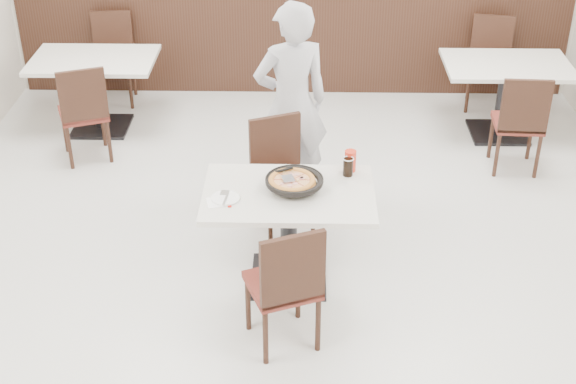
{
  "coord_description": "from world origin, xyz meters",
  "views": [
    {
      "loc": [
        0.12,
        -4.77,
        3.61
      ],
      "look_at": [
        0.03,
        -0.3,
        0.94
      ],
      "focal_mm": 50.0,
      "sensor_mm": 36.0,
      "label": 1
    }
  ],
  "objects_px": {
    "side_plate": "(225,198)",
    "red_cup": "(350,161)",
    "chair_far": "(284,181)",
    "cola_glass": "(348,167)",
    "pizza": "(292,182)",
    "bg_chair_left_far": "(113,60)",
    "pizza_pan": "(294,184)",
    "chair_near": "(282,282)",
    "bg_table_right": "(502,99)",
    "main_table": "(289,236)",
    "bg_table_left": "(98,94)",
    "bg_chair_right_near": "(518,121)",
    "diner_person": "(291,104)",
    "bg_chair_right_far": "(489,65)",
    "bg_chair_left_near": "(83,111)"
  },
  "relations": [
    {
      "from": "chair_near",
      "to": "side_plate",
      "type": "bearing_deg",
      "value": 103.87
    },
    {
      "from": "main_table",
      "to": "chair_far",
      "type": "xyz_separation_m",
      "value": [
        -0.05,
        0.63,
        0.1
      ]
    },
    {
      "from": "chair_near",
      "to": "bg_table_left",
      "type": "relative_size",
      "value": 0.79
    },
    {
      "from": "pizza",
      "to": "bg_chair_right_far",
      "type": "height_order",
      "value": "bg_chair_right_far"
    },
    {
      "from": "cola_glass",
      "to": "chair_near",
      "type": "bearing_deg",
      "value": -116.04
    },
    {
      "from": "red_cup",
      "to": "bg_chair_left_near",
      "type": "height_order",
      "value": "bg_chair_left_near"
    },
    {
      "from": "chair_near",
      "to": "pizza",
      "type": "bearing_deg",
      "value": 64.41
    },
    {
      "from": "pizza",
      "to": "cola_glass",
      "type": "xyz_separation_m",
      "value": [
        0.4,
        0.22,
        0.0
      ]
    },
    {
      "from": "chair_far",
      "to": "side_plate",
      "type": "height_order",
      "value": "chair_far"
    },
    {
      "from": "red_cup",
      "to": "bg_table_left",
      "type": "bearing_deg",
      "value": 137.59
    },
    {
      "from": "main_table",
      "to": "bg_chair_left_far",
      "type": "relative_size",
      "value": 1.26
    },
    {
      "from": "cola_glass",
      "to": "bg_chair_right_far",
      "type": "height_order",
      "value": "bg_chair_right_far"
    },
    {
      "from": "pizza_pan",
      "to": "bg_chair_left_near",
      "type": "xyz_separation_m",
      "value": [
        -1.97,
        1.84,
        -0.32
      ]
    },
    {
      "from": "diner_person",
      "to": "bg_table_right",
      "type": "bearing_deg",
      "value": -167.25
    },
    {
      "from": "chair_near",
      "to": "diner_person",
      "type": "bearing_deg",
      "value": 67.64
    },
    {
      "from": "side_plate",
      "to": "bg_chair_right_near",
      "type": "bearing_deg",
      "value": 37.09
    },
    {
      "from": "bg_chair_right_near",
      "to": "pizza_pan",
      "type": "bearing_deg",
      "value": -136.12
    },
    {
      "from": "bg_chair_left_far",
      "to": "side_plate",
      "type": "bearing_deg",
      "value": 110.08
    },
    {
      "from": "pizza",
      "to": "bg_table_right",
      "type": "bearing_deg",
      "value": 50.03
    },
    {
      "from": "cola_glass",
      "to": "red_cup",
      "type": "xyz_separation_m",
      "value": [
        0.02,
        0.07,
        0.02
      ]
    },
    {
      "from": "bg_chair_left_far",
      "to": "bg_chair_right_far",
      "type": "distance_m",
      "value": 3.95
    },
    {
      "from": "chair_far",
      "to": "bg_table_right",
      "type": "xyz_separation_m",
      "value": [
        2.1,
        1.82,
        -0.1
      ]
    },
    {
      "from": "pizza_pan",
      "to": "bg_chair_left_far",
      "type": "height_order",
      "value": "bg_chair_left_far"
    },
    {
      "from": "diner_person",
      "to": "bg_chair_left_near",
      "type": "bearing_deg",
      "value": -37.26
    },
    {
      "from": "red_cup",
      "to": "chair_far",
      "type": "bearing_deg",
      "value": 147.6
    },
    {
      "from": "side_plate",
      "to": "red_cup",
      "type": "bearing_deg",
      "value": 25.77
    },
    {
      "from": "chair_near",
      "to": "pizza",
      "type": "height_order",
      "value": "chair_near"
    },
    {
      "from": "main_table",
      "to": "bg_chair_left_near",
      "type": "relative_size",
      "value": 1.26
    },
    {
      "from": "bg_table_right",
      "to": "main_table",
      "type": "bearing_deg",
      "value": -129.94
    },
    {
      "from": "side_plate",
      "to": "bg_table_left",
      "type": "xyz_separation_m",
      "value": [
        -1.52,
        2.6,
        -0.38
      ]
    },
    {
      "from": "pizza_pan",
      "to": "side_plate",
      "type": "height_order",
      "value": "pizza_pan"
    },
    {
      "from": "main_table",
      "to": "diner_person",
      "type": "height_order",
      "value": "diner_person"
    },
    {
      "from": "chair_near",
      "to": "diner_person",
      "type": "relative_size",
      "value": 0.55
    },
    {
      "from": "main_table",
      "to": "red_cup",
      "type": "height_order",
      "value": "red_cup"
    },
    {
      "from": "pizza_pan",
      "to": "bg_chair_right_far",
      "type": "relative_size",
      "value": 0.33
    },
    {
      "from": "red_cup",
      "to": "bg_table_right",
      "type": "height_order",
      "value": "red_cup"
    },
    {
      "from": "chair_far",
      "to": "cola_glass",
      "type": "bearing_deg",
      "value": 118.75
    },
    {
      "from": "chair_far",
      "to": "bg_table_right",
      "type": "height_order",
      "value": "chair_far"
    },
    {
      "from": "chair_far",
      "to": "red_cup",
      "type": "xyz_separation_m",
      "value": [
        0.49,
        -0.31,
        0.35
      ]
    },
    {
      "from": "side_plate",
      "to": "red_cup",
      "type": "distance_m",
      "value": 0.97
    },
    {
      "from": "chair_far",
      "to": "bg_chair_left_near",
      "type": "xyz_separation_m",
      "value": [
        -1.88,
        1.25,
        0.0
      ]
    },
    {
      "from": "bg_chair_left_near",
      "to": "bg_chair_right_near",
      "type": "distance_m",
      "value": 3.96
    },
    {
      "from": "pizza_pan",
      "to": "chair_near",
      "type": "bearing_deg",
      "value": -95.34
    },
    {
      "from": "bg_table_left",
      "to": "bg_chair_left_far",
      "type": "height_order",
      "value": "bg_chair_left_far"
    },
    {
      "from": "pizza",
      "to": "bg_chair_left_far",
      "type": "xyz_separation_m",
      "value": [
        -1.94,
        3.11,
        -0.34
      ]
    },
    {
      "from": "pizza",
      "to": "bg_chair_right_near",
      "type": "distance_m",
      "value": 2.67
    },
    {
      "from": "cola_glass",
      "to": "red_cup",
      "type": "relative_size",
      "value": 0.81
    },
    {
      "from": "chair_far",
      "to": "diner_person",
      "type": "bearing_deg",
      "value": -117.19
    },
    {
      "from": "bg_table_left",
      "to": "bg_chair_right_near",
      "type": "xyz_separation_m",
      "value": [
        3.98,
        -0.74,
        0.1
      ]
    },
    {
      "from": "cola_glass",
      "to": "diner_person",
      "type": "height_order",
      "value": "diner_person"
    }
  ]
}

